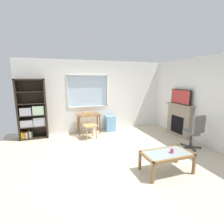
{
  "coord_description": "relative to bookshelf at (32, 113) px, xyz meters",
  "views": [
    {
      "loc": [
        -1.5,
        -3.97,
        1.99
      ],
      "look_at": [
        0.06,
        0.54,
        1.04
      ],
      "focal_mm": 26.94,
      "sensor_mm": 36.0,
      "label": 1
    }
  ],
  "objects": [
    {
      "name": "fireplace",
      "position": [
        4.86,
        -1.38,
        -0.3
      ],
      "size": [
        0.26,
        1.18,
        1.13
      ],
      "color": "gray",
      "rests_on": "ground"
    },
    {
      "name": "ground",
      "position": [
        2.22,
        -2.09,
        -0.88
      ],
      "size": [
        6.48,
        5.65,
        0.02
      ],
      "primitive_type": "cube",
      "color": "beige"
    },
    {
      "name": "plastic_drawer_unit",
      "position": [
        2.7,
        -0.06,
        -0.57
      ],
      "size": [
        0.35,
        0.4,
        0.6
      ],
      "primitive_type": "cube",
      "color": "#72ADDB",
      "rests_on": "ground"
    },
    {
      "name": "sippy_cup",
      "position": [
        3.02,
        -3.31,
        -0.38
      ],
      "size": [
        0.07,
        0.07,
        0.09
      ],
      "primitive_type": "cylinder",
      "color": "#DB3D84",
      "rests_on": "coffee_table"
    },
    {
      "name": "wooden_chair",
      "position": [
        1.78,
        -0.63,
        -0.4
      ],
      "size": [
        0.48,
        0.47,
        0.9
      ],
      "color": "tan",
      "rests_on": "ground"
    },
    {
      "name": "desk_under_window",
      "position": [
        1.87,
        -0.11,
        -0.28
      ],
      "size": [
        0.84,
        0.46,
        0.71
      ],
      "color": "brown",
      "rests_on": "ground"
    },
    {
      "name": "coffee_table",
      "position": [
        2.92,
        -3.28,
        -0.49
      ],
      "size": [
        1.05,
        0.58,
        0.44
      ],
      "color": "#8C9E99",
      "rests_on": "ground"
    },
    {
      "name": "wall_right",
      "position": [
        5.02,
        -2.09,
        0.46
      ],
      "size": [
        0.12,
        4.85,
        2.66
      ],
      "primitive_type": "cube",
      "color": "white",
      "rests_on": "ground"
    },
    {
      "name": "office_chair",
      "position": [
        4.41,
        -2.51,
        -0.31
      ],
      "size": [
        0.56,
        0.58,
        1.0
      ],
      "color": "slate",
      "rests_on": "ground"
    },
    {
      "name": "bookshelf",
      "position": [
        0.0,
        0.0,
        0.0
      ],
      "size": [
        0.9,
        0.38,
        1.99
      ],
      "color": "#2D2319",
      "rests_on": "ground"
    },
    {
      "name": "wall_back_with_window",
      "position": [
        2.25,
        0.24,
        0.44
      ],
      "size": [
        5.48,
        0.15,
        2.66
      ],
      "color": "white",
      "rests_on": "ground"
    },
    {
      "name": "tv",
      "position": [
        4.84,
        -1.38,
        0.51
      ],
      "size": [
        0.06,
        0.9,
        0.51
      ],
      "color": "black",
      "rests_on": "fireplace"
    }
  ]
}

